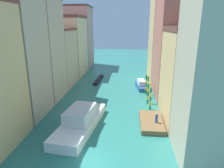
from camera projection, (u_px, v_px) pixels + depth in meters
ground_plane at (111, 90)px, 44.20m from camera, size 154.00×154.00×0.00m
building_left_1 at (15, 55)px, 29.40m from camera, size 7.73×7.80×19.08m
building_left_2 at (39, 50)px, 37.14m from camera, size 7.73×7.95×18.63m
building_left_3 at (57, 57)px, 46.44m from camera, size 7.73×9.85×13.14m
building_left_4 at (70, 46)px, 56.79m from camera, size 7.73×12.07×16.27m
building_left_5 at (80, 37)px, 67.39m from camera, size 7.73×10.51×19.82m
building_right_0 at (221, 79)px, 19.61m from camera, size 7.73×7.32×17.21m
building_right_1 at (192, 75)px, 28.54m from camera, size 7.73×10.29×13.63m
building_right_2 at (177, 38)px, 38.28m from camera, size 7.73×12.23×22.54m
building_right_3 at (166, 35)px, 49.73m from camera, size 7.73×11.31×22.56m
waterfront_dock at (151, 122)px, 28.81m from camera, size 3.17×6.64×0.70m
person_on_dock at (157, 118)px, 27.72m from camera, size 0.36×0.36×1.43m
mooring_pole_0 at (151, 96)px, 33.26m from camera, size 0.34×0.34×4.86m
mooring_pole_1 at (148, 93)px, 36.05m from camera, size 0.37×0.37×4.02m
mooring_pole_2 at (148, 86)px, 39.33m from camera, size 0.33×0.33×4.37m
mooring_pole_3 at (146, 84)px, 40.94m from camera, size 0.37×0.37×4.29m
vaporetto_white at (81, 121)px, 27.57m from camera, size 5.50×12.90×2.95m
gondola_black at (99, 80)px, 51.60m from camera, size 1.39×9.09×0.50m
motorboat_0 at (141, 85)px, 45.26m from camera, size 2.57×6.37×1.87m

